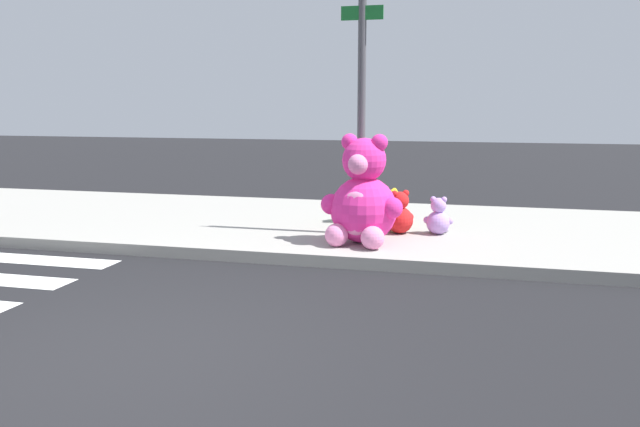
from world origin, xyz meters
TOP-DOWN VIEW (x-y plane):
  - ground_plane at (0.00, 0.00)m, footprint 60.00×60.00m
  - sidewalk at (0.00, 5.20)m, footprint 28.00×4.40m
  - sign_pole at (1.00, 4.40)m, footprint 0.56×0.11m
  - plush_pink_large at (1.14, 3.81)m, footprint 1.08×0.97m
  - plush_lime at (0.78, 5.26)m, footprint 0.49×0.55m
  - plush_lavender at (2.04, 4.65)m, footprint 0.41×0.35m
  - plush_red at (1.51, 4.59)m, footprint 0.42×0.44m
  - plush_yellow at (1.33, 5.14)m, footprint 0.37×0.42m

SIDE VIEW (x-z plane):
  - ground_plane at x=0.00m, z-range 0.00..0.00m
  - sidewalk at x=0.00m, z-range 0.00..0.15m
  - plush_lavender at x=2.04m, z-range 0.10..0.62m
  - plush_yellow at x=1.33m, z-range 0.09..0.64m
  - plush_red at x=1.51m, z-range 0.09..0.69m
  - plush_lime at x=0.78m, z-range 0.08..0.79m
  - plush_pink_large at x=1.14m, z-range 0.01..1.41m
  - sign_pole at x=1.00m, z-range 0.25..3.45m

